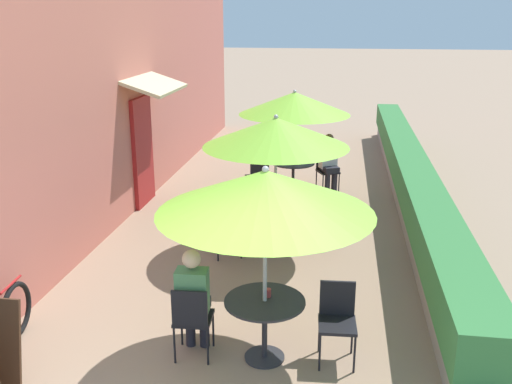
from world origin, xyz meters
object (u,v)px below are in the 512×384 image
Objects in this scene: cafe_chair_near_right at (337,316)px; patio_table_far at (293,170)px; cafe_chair_mid_left at (320,214)px; seated_patron_near_left at (194,297)px; patio_table_mid at (275,218)px; patio_umbrella_mid at (276,132)px; patio_umbrella_near at (265,192)px; coffee_cup_near at (268,293)px; patio_umbrella_far at (295,103)px; cafe_chair_far_left at (258,175)px; cafe_chair_far_right at (327,168)px; seated_patron_far_right at (329,161)px; cafe_chair_near_left at (192,316)px; coffee_cup_mid at (268,203)px; cafe_chair_mid_right at (228,226)px; coffee_cup_far at (293,158)px; patio_table_near at (265,314)px.

cafe_chair_near_right reaches higher than patio_table_far.
seated_patron_near_left is at bearing 46.94° from cafe_chair_mid_left.
patio_umbrella_mid is (0.00, 0.00, 1.37)m from patio_table_mid.
coffee_cup_near is (0.02, 0.09, -1.16)m from patio_umbrella_near.
patio_umbrella_near and patio_umbrella_far have the same top height.
cafe_chair_mid_left is at bearing 82.53° from patio_umbrella_near.
cafe_chair_far_right is at bearing 5.65° from cafe_chair_far_left.
seated_patron_far_right is at bearing 22.25° from patio_table_far.
cafe_chair_near_left is at bearing 54.28° from cafe_chair_far_right.
patio_umbrella_mid is at bearing -100.66° from cafe_chair_far_left.
seated_patron_far_right is at bearing 74.18° from coffee_cup_mid.
cafe_chair_mid_right is 1.00× the size of cafe_chair_far_right.
seated_patron_far_right is (0.75, 3.20, -1.22)m from patio_umbrella_mid.
coffee_cup_far is at bearing 87.29° from coffee_cup_mid.
seated_patron_near_left reaches higher than patio_table_far.
seated_patron_near_left is 1.44× the size of patio_table_far.
coffee_cup_mid is 1.00× the size of coffee_cup_far.
cafe_chair_near_left is at bearing -95.31° from patio_table_far.
seated_patron_far_right is at bearing -114.59° from cafe_chair_mid_left.
cafe_chair_near_left is 6.20m from coffee_cup_far.
patio_umbrella_near is at bearing 60.94° from cafe_chair_far_right.
seated_patron_near_left is at bearing -100.12° from patio_table_mid.
cafe_chair_near_right is 3.34m from patio_umbrella_mid.
patio_table_mid is 3.29m from seated_patron_far_right.
cafe_chair_near_left is 1.55m from cafe_chair_near_right.
patio_umbrella_near is 2.55× the size of cafe_chair_far_left.
cafe_chair_near_right is 1.00× the size of patio_table_far.
seated_patron_far_right is (0.51, 6.18, 0.15)m from patio_table_near.
coffee_cup_far is at bearing -83.78° from cafe_chair_near_right.
cafe_chair_near_left is 5.62m from cafe_chair_far_left.
patio_table_near is at bearing 5.65° from cafe_chair_near_right.
cafe_chair_mid_left is (-0.33, 3.23, 0.00)m from cafe_chair_near_right.
coffee_cup_near reaches higher than patio_table_mid.
cafe_chair_near_right is (1.54, 0.13, -0.17)m from seated_patron_near_left.
cafe_chair_near_left is 1.00× the size of patio_table_mid.
cafe_chair_mid_right is (-0.15, 2.61, -0.17)m from seated_patron_near_left.
coffee_cup_mid reaches higher than patio_table_near.
patio_table_near is 1.37m from patio_umbrella_near.
coffee_cup_far is at bearing 89.74° from patio_table_mid.
seated_patron_far_right reaches higher than coffee_cup_mid.
cafe_chair_near_right and cafe_chair_mid_right have the same top height.
coffee_cup_far is at bearing 15.41° from cafe_chair_far_left.
cafe_chair_mid_right is at bearing 109.47° from patio_umbrella_near.
patio_table_mid is 3.22m from patio_umbrella_far.
cafe_chair_mid_right is at bearing -59.10° from cafe_chair_near_right.
patio_umbrella_far reaches higher than cafe_chair_mid_right.
cafe_chair_mid_right is at bearing -102.23° from patio_umbrella_far.
seated_patron_far_right is (0.49, 6.10, -0.06)m from coffee_cup_near.
seated_patron_near_left reaches higher than cafe_chair_far_right.
coffee_cup_near is 6.12m from seated_patron_far_right.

